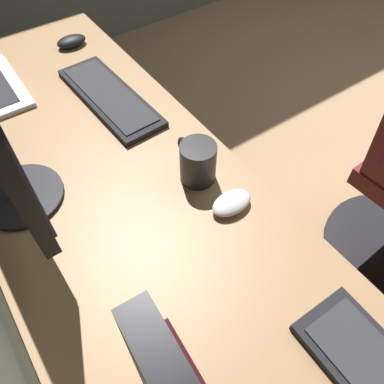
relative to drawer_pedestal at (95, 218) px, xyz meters
name	(u,v)px	position (x,y,z in m)	size (l,w,h in m)	color
desk	(174,280)	(-0.49, -0.03, 0.32)	(2.26, 0.63, 0.73)	#936D47
drawer_pedestal	(95,218)	(0.00, 0.00, 0.00)	(0.40, 0.51, 0.69)	#936D47
keyboard_spare	(110,97)	(0.09, -0.18, 0.39)	(0.43, 0.16, 0.02)	black
mouse_main	(71,41)	(0.44, -0.21, 0.40)	(0.06, 0.10, 0.03)	black
mouse_spare	(232,203)	(-0.44, -0.23, 0.40)	(0.06, 0.10, 0.03)	silver
coffee_mug	(197,162)	(-0.32, -0.22, 0.44)	(0.13, 0.09, 0.11)	black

